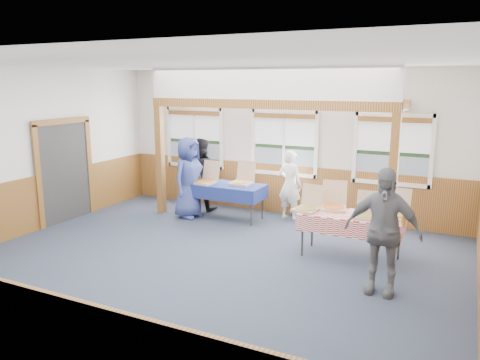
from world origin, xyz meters
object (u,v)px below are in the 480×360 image
table_right (351,218)px  woman_white (290,185)px  woman_black (201,174)px  person_grey (382,231)px  man_blue (189,178)px  table_left (224,187)px

table_right → woman_white: 2.41m
table_right → woman_black: woman_black is taller
woman_white → person_grey: person_grey is taller
woman_black → man_blue: bearing=98.7°
table_right → man_blue: 3.85m
woman_white → man_blue: bearing=33.7°
table_right → man_blue: size_ratio=0.97×
table_left → woman_black: (-0.82, 0.40, 0.14)m
man_blue → person_grey: 4.86m
table_left → woman_white: (1.31, 0.54, 0.06)m
man_blue → woman_black: bearing=14.3°
table_left → man_blue: (-0.71, -0.29, 0.19)m
woman_black → person_grey: 5.26m
woman_black → table_left: bearing=154.1°
table_right → woman_white: bearing=138.0°
woman_black → man_blue: size_ratio=0.94×
table_left → man_blue: bearing=-161.8°
woman_white → person_grey: size_ratio=0.84×
woman_white → woman_black: bearing=15.4°
man_blue → person_grey: (4.42, -2.01, 0.01)m
table_left → woman_white: woman_white is taller
table_right → man_blue: bearing=169.5°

